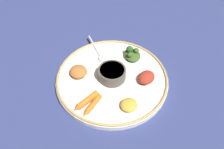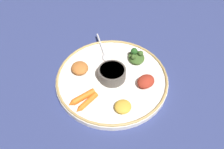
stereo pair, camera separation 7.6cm
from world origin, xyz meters
name	(u,v)px [view 2 (the right image)]	position (x,y,z in m)	size (l,w,h in m)	color
ground_plane	(112,81)	(0.00, 0.00, 0.00)	(2.40, 2.40, 0.00)	navy
platter	(112,79)	(0.00, 0.00, 0.01)	(0.37, 0.37, 0.02)	white
platter_rim	(112,77)	(0.00, 0.00, 0.02)	(0.37, 0.37, 0.01)	tan
center_bowl	(112,73)	(0.00, 0.00, 0.04)	(0.09, 0.09, 0.04)	#4C4742
spoon	(103,51)	(0.12, 0.05, 0.02)	(0.14, 0.08, 0.01)	silver
greens_pile	(136,56)	(0.10, -0.07, 0.03)	(0.08, 0.07, 0.04)	#385623
carrot_near_spoon	(82,98)	(-0.10, 0.07, 0.03)	(0.08, 0.07, 0.02)	orange
carrot_outer	(87,102)	(-0.12, 0.05, 0.03)	(0.08, 0.06, 0.02)	orange
mound_chickpea	(80,68)	(0.01, 0.11, 0.03)	(0.06, 0.06, 0.03)	#B2662D
mound_lentil_yellow	(123,107)	(-0.11, -0.05, 0.03)	(0.05, 0.05, 0.02)	gold
mound_beet	(146,81)	(-0.01, -0.11, 0.03)	(0.06, 0.05, 0.03)	maroon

